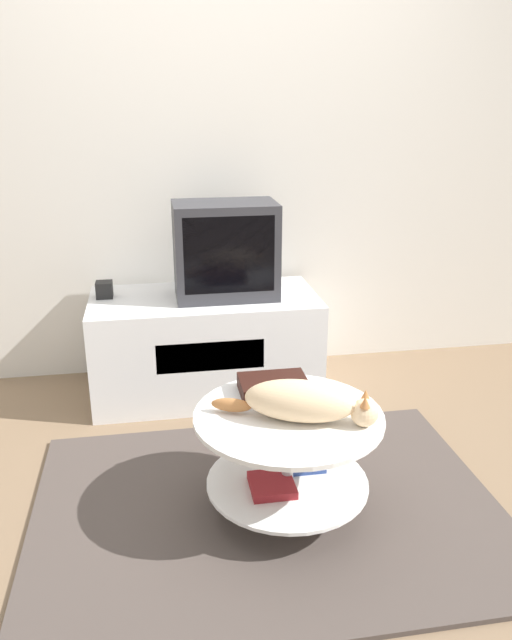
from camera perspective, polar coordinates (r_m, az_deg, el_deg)
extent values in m
plane|color=#7F664C|center=(2.55, 1.08, -17.04)|extent=(12.00, 12.00, 0.00)
cube|color=silver|center=(3.50, -3.46, 16.06)|extent=(8.00, 0.05, 2.60)
cube|color=#4C423D|center=(2.54, 1.08, -16.86)|extent=(1.80, 1.32, 0.02)
cube|color=white|center=(3.35, -4.65, -2.26)|extent=(1.18, 0.59, 0.54)
cube|color=silver|center=(3.06, -4.17, -3.33)|extent=(0.53, 0.01, 0.15)
cube|color=#333338|center=(3.20, -2.81, 6.39)|extent=(0.52, 0.32, 0.49)
cube|color=black|center=(3.04, -2.45, 5.93)|extent=(0.45, 0.01, 0.38)
cube|color=black|center=(3.31, -13.70, 2.72)|extent=(0.08, 0.08, 0.08)
cylinder|color=#B2B2B7|center=(2.52, 2.82, -16.84)|extent=(0.29, 0.29, 0.01)
cylinder|color=#B7B7BC|center=(2.41, 2.90, -13.14)|extent=(0.04, 0.04, 0.40)
cylinder|color=white|center=(2.45, 2.87, -14.53)|extent=(0.61, 0.61, 0.01)
cylinder|color=white|center=(2.30, 2.99, -8.77)|extent=(0.70, 0.70, 0.02)
cube|color=maroon|center=(2.39, 1.35, -14.86)|extent=(0.16, 0.17, 0.03)
cube|color=#2D478C|center=(2.51, 4.34, -13.18)|extent=(0.16, 0.11, 0.01)
cube|color=black|center=(2.43, 1.60, -6.07)|extent=(0.26, 0.18, 0.06)
ellipsoid|color=beige|center=(2.23, 4.05, -7.38)|extent=(0.43, 0.30, 0.15)
sphere|color=beige|center=(2.23, 9.89, -8.34)|extent=(0.10, 0.10, 0.10)
cone|color=#B2703D|center=(2.23, 9.99, -6.77)|extent=(0.04, 0.04, 0.04)
cone|color=#B2703D|center=(2.18, 9.95, -7.40)|extent=(0.04, 0.04, 0.04)
ellipsoid|color=#B2703D|center=(2.29, -2.26, -7.77)|extent=(0.16, 0.09, 0.05)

